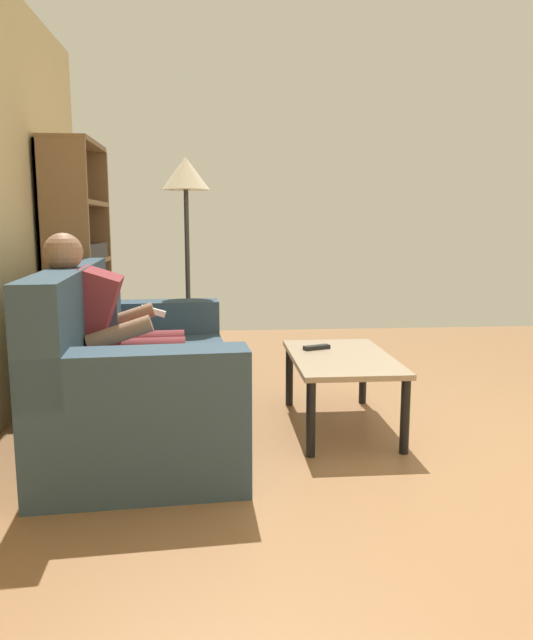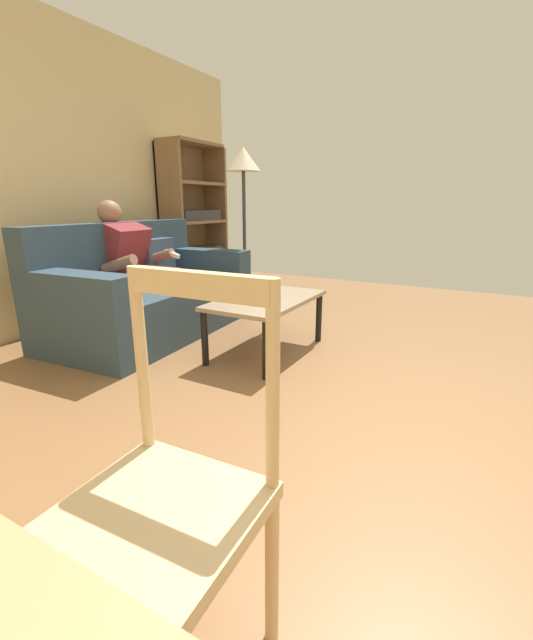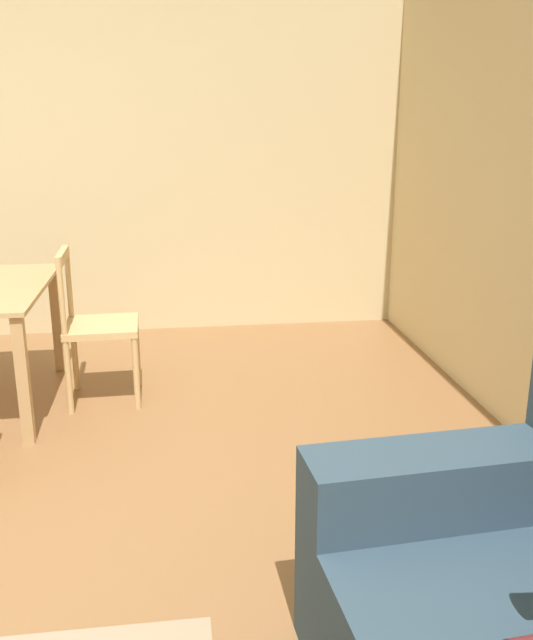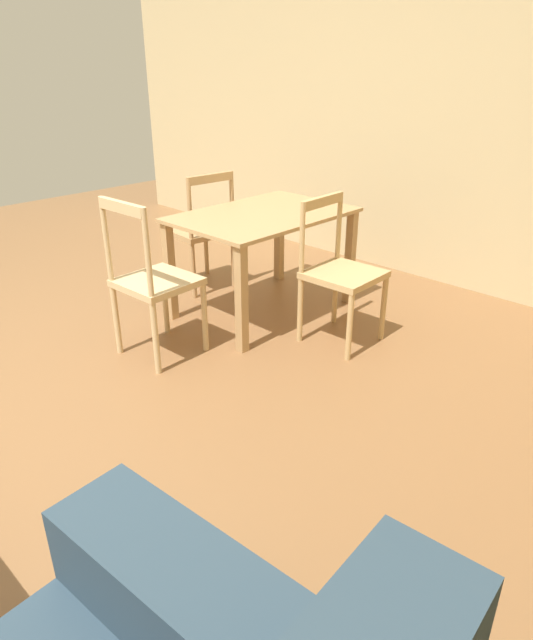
# 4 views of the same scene
# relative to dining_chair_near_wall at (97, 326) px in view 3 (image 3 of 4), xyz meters

# --- Properties ---
(dining_chair_near_wall) EXTENTS (0.43, 0.43, 0.91)m
(dining_chair_near_wall) POSITION_rel_dining_chair_near_wall_xyz_m (0.00, 0.00, 0.00)
(dining_chair_near_wall) COLOR tan
(dining_chair_near_wall) RESTS_ON ground_plane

